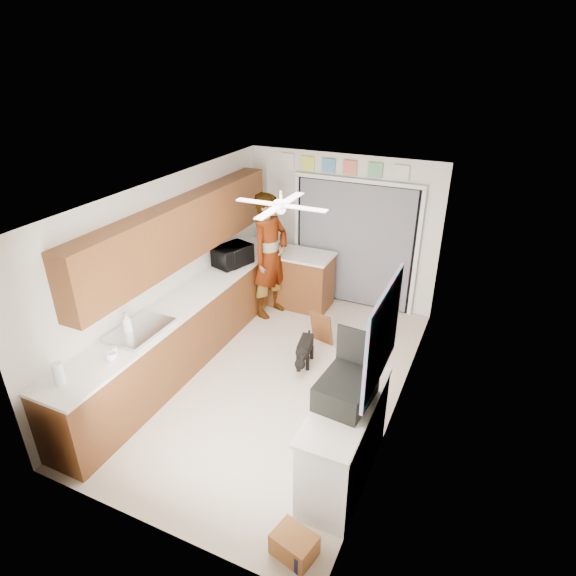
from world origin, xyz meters
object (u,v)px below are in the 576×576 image
(suitcase, at_px, (346,390))
(man, at_px, (270,256))
(microwave, at_px, (233,255))
(soap_bottle, at_px, (127,323))
(paper_towel_roll, at_px, (58,373))
(dog, at_px, (305,350))
(cup, at_px, (111,357))
(navy_crate, at_px, (294,546))
(cardboard_box, at_px, (294,545))

(suitcase, relative_size, man, 0.30)
(microwave, relative_size, soap_bottle, 1.91)
(paper_towel_roll, bearing_deg, man, 81.76)
(dog, bearing_deg, microwave, 144.96)
(cup, distance_m, paper_towel_roll, 0.56)
(microwave, bearing_deg, navy_crate, -125.55)
(paper_towel_roll, bearing_deg, cup, 70.20)
(navy_crate, bearing_deg, dog, 110.92)
(cardboard_box, height_order, man, man)
(soap_bottle, relative_size, man, 0.15)
(cup, distance_m, cardboard_box, 2.65)
(microwave, height_order, navy_crate, microwave)
(soap_bottle, relative_size, dog, 0.54)
(microwave, bearing_deg, dog, -97.66)
(soap_bottle, bearing_deg, suitcase, -1.67)
(cardboard_box, distance_m, dog, 2.83)
(soap_bottle, xyz_separation_m, cup, (0.20, -0.49, -0.10))
(microwave, xyz_separation_m, navy_crate, (2.53, -3.36, -1.00))
(man, xyz_separation_m, dog, (1.08, -1.11, -0.80))
(cup, distance_m, navy_crate, 2.66)
(microwave, distance_m, soap_bottle, 2.25)
(man, bearing_deg, cardboard_box, -137.56)
(cup, relative_size, paper_towel_roll, 0.49)
(cup, xyz_separation_m, man, (0.34, 3.14, 0.03))
(soap_bottle, distance_m, dog, 2.40)
(microwave, xyz_separation_m, man, (0.45, 0.39, -0.08))
(cup, distance_m, dog, 2.59)
(cup, xyz_separation_m, navy_crate, (2.43, -0.61, -0.89))
(cardboard_box, bearing_deg, suitcase, 86.10)
(man, bearing_deg, cup, -172.88)
(cardboard_box, bearing_deg, navy_crate, 0.00)
(cardboard_box, relative_size, dog, 0.67)
(microwave, xyz_separation_m, cup, (0.11, -2.74, -0.11))
(suitcase, distance_m, dog, 2.12)
(cup, relative_size, suitcase, 0.19)
(paper_towel_roll, distance_m, navy_crate, 2.79)
(paper_towel_roll, relative_size, dog, 0.44)
(microwave, relative_size, paper_towel_roll, 2.36)
(soap_bottle, distance_m, cardboard_box, 3.01)
(soap_bottle, xyz_separation_m, paper_towel_roll, (0.01, -1.01, -0.03))
(paper_towel_roll, height_order, suitcase, suitcase)
(microwave, distance_m, cardboard_box, 4.32)
(suitcase, bearing_deg, dog, 129.04)
(paper_towel_roll, distance_m, man, 3.70)
(paper_towel_roll, height_order, man, man)
(soap_bottle, xyz_separation_m, cardboard_box, (2.63, -1.11, -0.97))
(microwave, distance_m, paper_towel_roll, 3.27)
(dog, bearing_deg, man, 124.25)
(paper_towel_roll, bearing_deg, soap_bottle, 90.59)
(cardboard_box, relative_size, man, 0.18)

